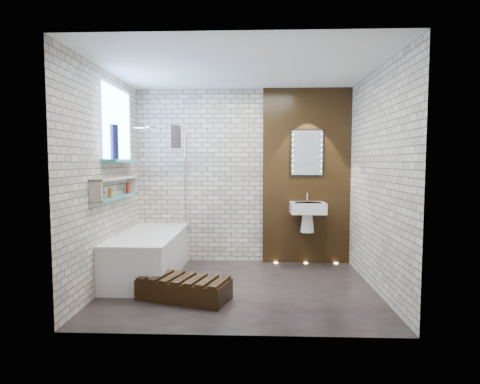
{
  "coord_description": "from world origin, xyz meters",
  "views": [
    {
      "loc": [
        0.18,
        -4.64,
        1.52
      ],
      "look_at": [
        0.0,
        0.15,
        1.15
      ],
      "focal_mm": 29.5,
      "sensor_mm": 36.0,
      "label": 1
    }
  ],
  "objects_px": {
    "led_mirror": "(307,153)",
    "bathtub": "(149,255)",
    "bath_screen": "(181,179)",
    "walnut_step": "(184,289)",
    "washbasin": "(308,212)"
  },
  "relations": [
    {
      "from": "led_mirror",
      "to": "bathtub",
      "type": "bearing_deg",
      "value": -160.22
    },
    {
      "from": "bath_screen",
      "to": "led_mirror",
      "type": "distance_m",
      "value": 1.89
    },
    {
      "from": "bath_screen",
      "to": "led_mirror",
      "type": "height_order",
      "value": "led_mirror"
    },
    {
      "from": "led_mirror",
      "to": "walnut_step",
      "type": "bearing_deg",
      "value": -133.51
    },
    {
      "from": "bath_screen",
      "to": "walnut_step",
      "type": "xyz_separation_m",
      "value": [
        0.27,
        -1.29,
        -1.17
      ]
    },
    {
      "from": "washbasin",
      "to": "led_mirror",
      "type": "xyz_separation_m",
      "value": [
        0.0,
        0.16,
        0.86
      ]
    },
    {
      "from": "washbasin",
      "to": "walnut_step",
      "type": "relative_size",
      "value": 0.58
    },
    {
      "from": "bathtub",
      "to": "bath_screen",
      "type": "xyz_separation_m",
      "value": [
        0.35,
        0.44,
        0.99
      ]
    },
    {
      "from": "bathtub",
      "to": "led_mirror",
      "type": "xyz_separation_m",
      "value": [
        2.17,
        0.78,
        1.36
      ]
    },
    {
      "from": "walnut_step",
      "to": "bath_screen",
      "type": "bearing_deg",
      "value": 101.82
    },
    {
      "from": "bath_screen",
      "to": "bathtub",
      "type": "bearing_deg",
      "value": -128.9
    },
    {
      "from": "bathtub",
      "to": "bath_screen",
      "type": "relative_size",
      "value": 1.24
    },
    {
      "from": "bathtub",
      "to": "washbasin",
      "type": "xyz_separation_m",
      "value": [
        2.17,
        0.62,
        0.5
      ]
    },
    {
      "from": "bathtub",
      "to": "walnut_step",
      "type": "bearing_deg",
      "value": -53.69
    },
    {
      "from": "led_mirror",
      "to": "walnut_step",
      "type": "height_order",
      "value": "led_mirror"
    }
  ]
}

